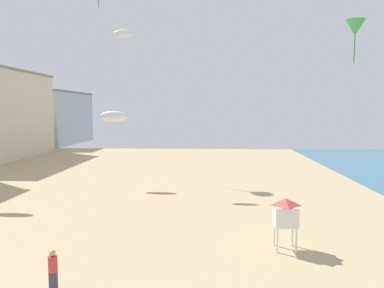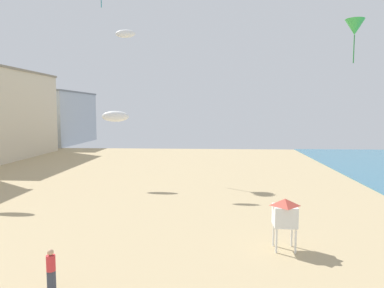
% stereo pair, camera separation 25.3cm
% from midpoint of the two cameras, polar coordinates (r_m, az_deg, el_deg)
% --- Properties ---
extents(boardwalk_hotel_far, '(12.28, 19.73, 10.48)m').
position_cam_midpoint_polar(boardwalk_hotel_far, '(79.95, -21.65, 3.84)').
color(boardwalk_hotel_far, '#ADB7C1').
rests_on(boardwalk_hotel_far, ground).
extents(kite_flyer, '(0.34, 0.34, 1.64)m').
position_cam_midpoint_polar(kite_flyer, '(15.40, -21.36, -17.64)').
color(kite_flyer, '#383D4C').
rests_on(kite_flyer, ground).
extents(lifeguard_stand, '(1.10, 1.10, 2.55)m').
position_cam_midpoint_polar(lifeguard_stand, '(18.67, 14.00, -10.36)').
color(lifeguard_stand, white).
rests_on(lifeguard_stand, ground).
extents(kite_white_parafoil, '(1.88, 0.52, 0.73)m').
position_cam_midpoint_polar(kite_white_parafoil, '(35.44, -10.84, 16.59)').
color(kite_white_parafoil, white).
extents(kite_green_delta, '(0.83, 0.83, 1.89)m').
position_cam_midpoint_polar(kite_green_delta, '(18.27, 23.75, 16.30)').
color(kite_green_delta, green).
extents(kite_white_parafoil_2, '(2.50, 0.69, 0.97)m').
position_cam_midpoint_polar(kite_white_parafoil_2, '(33.99, -12.36, 4.24)').
color(kite_white_parafoil_2, white).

